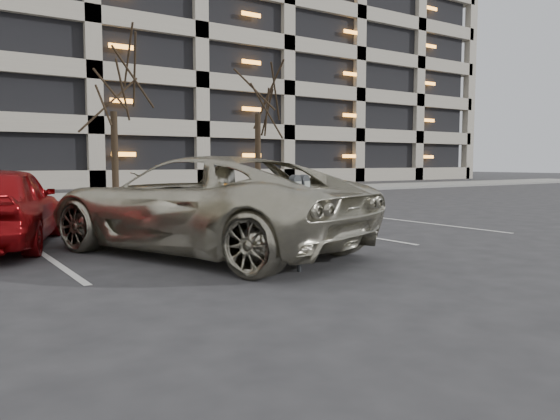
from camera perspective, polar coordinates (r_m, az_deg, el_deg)
The scene contains 8 objects.
ground at distance 7.54m, azimuth -9.59°, elevation -6.07°, with size 140.00×140.00×0.00m, color #28282B.
sidewalk at distance 22.99m, azimuth -26.33°, elevation 1.04°, with size 80.00×4.00×0.12m, color gray.
stall_lines at distance 9.31m, azimuth -23.47°, elevation -4.28°, with size 16.90×5.20×0.00m.
parking_garage at distance 43.99m, azimuth -13.93°, elevation 15.10°, with size 52.00×20.00×19.00m.
tree_c at distance 24.19m, azimuth -17.12°, elevation 14.86°, with size 3.46×3.46×7.85m.
tree_d at distance 27.14m, azimuth -2.36°, elevation 14.89°, with size 3.72×3.72×8.44m.
parking_meter at distance 7.13m, azimuth 2.04°, elevation 1.13°, with size 0.34×0.19×1.25m.
suv_silver at distance 8.79m, azimuth -8.18°, elevation 0.57°, with size 4.33×6.08×1.54m.
Camera 1 is at (-3.05, -6.75, 1.44)m, focal length 35.00 mm.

